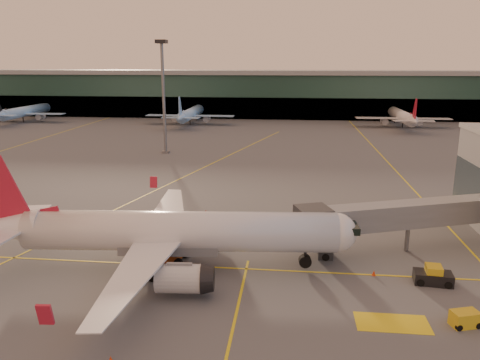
# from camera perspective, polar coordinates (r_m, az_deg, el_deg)

# --- Properties ---
(ground) EXTENTS (600.00, 600.00, 0.00)m
(ground) POSITION_cam_1_polar(r_m,az_deg,el_deg) (45.85, -6.24, -13.07)
(ground) COLOR #4C4F54
(ground) RESTS_ON ground
(taxi_markings) EXTENTS (100.12, 173.00, 0.01)m
(taxi_markings) POSITION_cam_1_polar(r_m,az_deg,el_deg) (88.32, -4.71, 0.50)
(taxi_markings) COLOR yellow
(taxi_markings) RESTS_ON ground
(terminal) EXTENTS (400.00, 20.00, 17.60)m
(terminal) POSITION_cam_1_polar(r_m,az_deg,el_deg) (182.12, 3.43, 10.44)
(terminal) COLOR #19382D
(terminal) RESTS_ON ground
(mast_west_near) EXTENTS (2.40, 2.40, 25.60)m
(mast_west_near) POSITION_cam_1_polar(r_m,az_deg,el_deg) (109.83, -9.33, 10.92)
(mast_west_near) COLOR slate
(mast_west_near) RESTS_ON ground
(distant_aircraft_row) EXTENTS (290.00, 34.00, 13.00)m
(distant_aircraft_row) POSITION_cam_1_polar(r_m,az_deg,el_deg) (161.93, -4.56, 6.82)
(distant_aircraft_row) COLOR #95C5F9
(distant_aircraft_row) RESTS_ON ground
(main_airplane) EXTENTS (39.54, 35.67, 11.93)m
(main_airplane) POSITION_cam_1_polar(r_m,az_deg,el_deg) (48.91, -8.80, -6.38)
(main_airplane) COLOR white
(main_airplane) RESTS_ON ground
(jet_bridge) EXTENTS (26.54, 12.10, 5.89)m
(jet_bridge) POSITION_cam_1_polar(r_m,az_deg,el_deg) (56.73, 21.12, -4.04)
(jet_bridge) COLOR slate
(jet_bridge) RESTS_ON ground
(catering_truck) EXTENTS (6.29, 3.05, 4.80)m
(catering_truck) POSITION_cam_1_polar(r_m,az_deg,el_deg) (51.04, -9.57, -6.90)
(catering_truck) COLOR #BA4C1A
(catering_truck) RESTS_ON ground
(gpu_cart) EXTENTS (2.52, 1.93, 1.30)m
(gpu_cart) POSITION_cam_1_polar(r_m,az_deg,el_deg) (43.72, 25.74, -15.02)
(gpu_cart) COLOR gold
(gpu_cart) RESTS_ON ground
(pushback_tug) EXTENTS (3.73, 2.27, 1.83)m
(pushback_tug) POSITION_cam_1_polar(r_m,az_deg,el_deg) (49.95, 22.48, -10.80)
(pushback_tug) COLOR black
(pushback_tug) RESTS_ON ground
(cone_nose) EXTENTS (0.41, 0.41, 0.52)m
(cone_nose) POSITION_cam_1_polar(r_m,az_deg,el_deg) (49.94, 16.00, -10.86)
(cone_nose) COLOR red
(cone_nose) RESTS_ON ground
(cone_wing_right) EXTENTS (0.49, 0.49, 0.63)m
(cone_wing_right) POSITION_cam_1_polar(r_m,az_deg,el_deg) (36.92, -15.48, -20.41)
(cone_wing_right) COLOR red
(cone_wing_right) RESTS_ON ground
(cone_wing_left) EXTENTS (0.46, 0.46, 0.59)m
(cone_wing_left) POSITION_cam_1_polar(r_m,az_deg,el_deg) (66.48, -4.19, -3.90)
(cone_wing_left) COLOR red
(cone_wing_left) RESTS_ON ground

